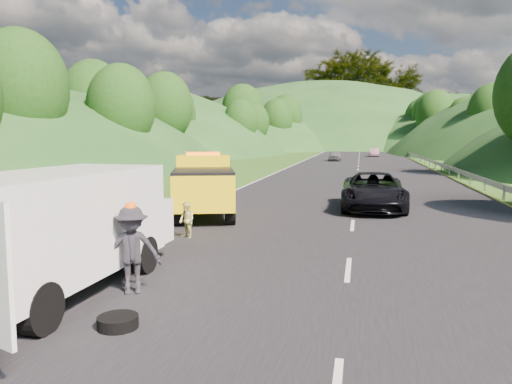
% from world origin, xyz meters
% --- Properties ---
extents(ground, '(320.00, 320.00, 0.00)m').
position_xyz_m(ground, '(0.00, 0.00, 0.00)').
color(ground, '#38661E').
rests_on(ground, ground).
extents(road_surface, '(14.00, 200.00, 0.02)m').
position_xyz_m(road_surface, '(3.00, 40.00, 0.01)').
color(road_surface, black).
rests_on(road_surface, ground).
extents(guardrail, '(0.06, 140.00, 1.52)m').
position_xyz_m(guardrail, '(10.30, 52.50, 0.00)').
color(guardrail, gray).
rests_on(guardrail, ground).
extents(tree_line_left, '(14.00, 140.00, 14.00)m').
position_xyz_m(tree_line_left, '(-19.00, 60.00, 0.00)').
color(tree_line_left, '#234C16').
rests_on(tree_line_left, ground).
extents(tree_line_right, '(14.00, 140.00, 14.00)m').
position_xyz_m(tree_line_right, '(23.00, 60.00, 0.00)').
color(tree_line_right, '#234C16').
rests_on(tree_line_right, ground).
extents(hills_backdrop, '(201.00, 288.60, 44.00)m').
position_xyz_m(hills_backdrop, '(6.50, 134.70, 0.00)').
color(hills_backdrop, '#2D5B23').
rests_on(hills_backdrop, ground).
extents(tow_truck, '(3.81, 6.22, 2.52)m').
position_xyz_m(tow_truck, '(-2.83, 4.95, 1.23)').
color(tow_truck, black).
rests_on(tow_truck, ground).
extents(white_van, '(3.83, 7.04, 2.48)m').
position_xyz_m(white_van, '(-2.66, -5.01, 1.40)').
color(white_van, black).
rests_on(white_van, ground).
extents(woman, '(0.49, 0.61, 1.52)m').
position_xyz_m(woman, '(-3.27, 0.97, 0.00)').
color(woman, white).
rests_on(woman, ground).
extents(child, '(0.69, 0.66, 1.12)m').
position_xyz_m(child, '(-2.01, 0.70, 0.00)').
color(child, '#D4CF71').
rests_on(child, ground).
extents(worker, '(1.32, 1.09, 1.77)m').
position_xyz_m(worker, '(-1.22, -4.72, 0.00)').
color(worker, black).
rests_on(worker, ground).
extents(suitcase, '(0.39, 0.30, 0.55)m').
position_xyz_m(suitcase, '(-4.25, 0.35, 0.28)').
color(suitcase, brown).
rests_on(suitcase, ground).
extents(spare_tire, '(0.68, 0.68, 0.20)m').
position_xyz_m(spare_tire, '(-0.64, -6.47, 0.00)').
color(spare_tire, black).
rests_on(spare_tire, ground).
extents(passing_suv, '(2.69, 5.75, 1.59)m').
position_xyz_m(passing_suv, '(3.80, 8.16, 0.00)').
color(passing_suv, black).
rests_on(passing_suv, ground).
extents(dist_car_a, '(1.54, 3.84, 1.31)m').
position_xyz_m(dist_car_a, '(0.03, 50.41, 0.00)').
color(dist_car_a, '#4E4D52').
rests_on(dist_car_a, ground).
extents(dist_car_b, '(1.37, 3.92, 1.29)m').
position_xyz_m(dist_car_b, '(5.28, 65.48, 0.00)').
color(dist_car_b, '#7F5461').
rests_on(dist_car_b, ground).
extents(dist_car_c, '(2.02, 4.97, 1.44)m').
position_xyz_m(dist_car_c, '(1.61, 96.50, 0.00)').
color(dist_car_c, '#AF5759').
rests_on(dist_car_c, ground).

